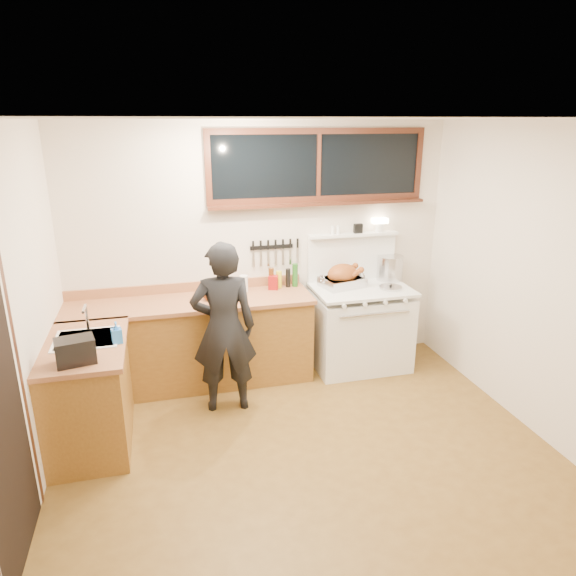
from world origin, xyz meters
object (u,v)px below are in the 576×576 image
object	(u,v)px
man	(224,328)
cutting_board	(214,296)
roast_turkey	(343,277)
vintage_stove	(360,325)

from	to	relation	value
man	cutting_board	world-z (taller)	man
man	roast_turkey	xyz separation A→B (m)	(1.36, 0.61, 0.20)
man	cutting_board	xyz separation A→B (m)	(-0.03, 0.47, 0.15)
vintage_stove	roast_turkey	xyz separation A→B (m)	(-0.18, 0.09, 0.53)
man	roast_turkey	world-z (taller)	man
man	roast_turkey	bearing A→B (deg)	24.16
man	roast_turkey	distance (m)	1.50
man	cutting_board	distance (m)	0.50
man	cutting_board	bearing A→B (deg)	93.18
vintage_stove	man	size ratio (longest dim) A/B	0.98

